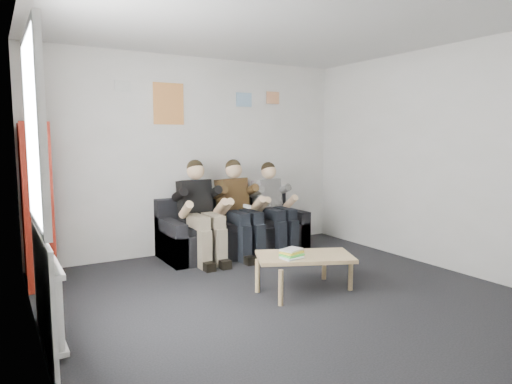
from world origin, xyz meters
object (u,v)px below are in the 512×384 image
Objects in this scene: bookshelf at (37,204)px; sofa at (233,233)px; coffee_table at (305,259)px; person_right at (275,207)px; person_middle at (240,209)px; person_left at (201,212)px.

sofa is at bearing 5.47° from bookshelf.
coffee_table is at bearing -33.29° from bookshelf.
bookshelf reaches higher than person_right.
person_middle is (2.46, -0.08, -0.24)m from bookshelf.
sofa is 1.14× the size of bookshelf.
person_right is at bearing 1.28° from person_left.
bookshelf is at bearing 143.90° from coffee_table.
sofa is at bearing 86.48° from coffee_table.
person_middle is 0.56m from person_right.
bookshelf reaches higher than sofa.
sofa is 1.61× the size of person_right.
bookshelf is 1.35× the size of person_middle.
coffee_table is 0.78× the size of person_right.
person_right is at bearing -18.70° from sofa.
person_left is (-0.56, -0.19, 0.36)m from sofa.
bookshelf is at bearing 178.71° from person_left.
person_middle is 1.04× the size of person_right.
person_left is 1.01× the size of person_middle.
bookshelf is 1.81× the size of coffee_table.
coffee_table is (2.35, -1.71, -0.54)m from bookshelf.
person_right is at bearing -7.47° from person_middle.
bookshelf reaches higher than person_left.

